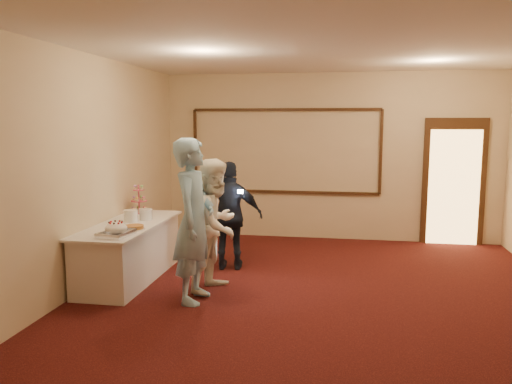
# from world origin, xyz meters

# --- Properties ---
(floor) EXTENTS (7.00, 7.00, 0.00)m
(floor) POSITION_xyz_m (0.00, 0.00, 0.00)
(floor) COLOR black
(floor) RESTS_ON ground
(room_walls) EXTENTS (6.04, 7.04, 3.02)m
(room_walls) POSITION_xyz_m (0.00, 0.00, 2.03)
(room_walls) COLOR beige
(room_walls) RESTS_ON floor
(wall_molding) EXTENTS (3.45, 0.04, 1.55)m
(wall_molding) POSITION_xyz_m (-0.80, 3.47, 1.60)
(wall_molding) COLOR #321D0F
(wall_molding) RESTS_ON room_walls
(doorway) EXTENTS (1.05, 0.07, 2.20)m
(doorway) POSITION_xyz_m (2.15, 3.45, 1.08)
(doorway) COLOR #321D0F
(doorway) RESTS_ON floor
(buffet_table) EXTENTS (0.81, 2.09, 0.77)m
(buffet_table) POSITION_xyz_m (-2.60, 0.62, 0.39)
(buffet_table) COLOR white
(buffet_table) RESTS_ON floor
(pavlova_tray) EXTENTS (0.36, 0.49, 0.17)m
(pavlova_tray) POSITION_xyz_m (-2.44, -0.10, 0.84)
(pavlova_tray) COLOR silver
(pavlova_tray) RESTS_ON buffet_table
(cupcake_stand) EXTENTS (0.32, 0.32, 0.47)m
(cupcake_stand) POSITION_xyz_m (-2.79, 1.44, 0.94)
(cupcake_stand) COLOR #CD4B6A
(cupcake_stand) RESTS_ON buffet_table
(plate_stack_a) EXTENTS (0.20, 0.20, 0.16)m
(plate_stack_a) POSITION_xyz_m (-2.62, 0.75, 0.85)
(plate_stack_a) COLOR white
(plate_stack_a) RESTS_ON buffet_table
(plate_stack_b) EXTENTS (0.18, 0.18, 0.15)m
(plate_stack_b) POSITION_xyz_m (-2.47, 0.90, 0.85)
(plate_stack_b) COLOR white
(plate_stack_b) RESTS_ON buffet_table
(tart) EXTENTS (0.27, 0.27, 0.06)m
(tart) POSITION_xyz_m (-2.37, 0.27, 0.80)
(tart) COLOR white
(tart) RESTS_ON buffet_table
(man) EXTENTS (0.49, 0.72, 1.95)m
(man) POSITION_xyz_m (-1.49, -0.02, 0.98)
(man) COLOR #91C6E8
(man) RESTS_ON floor
(woman) EXTENTS (0.83, 0.95, 1.68)m
(woman) POSITION_xyz_m (-1.33, 0.40, 0.84)
(woman) COLOR white
(woman) RESTS_ON floor
(guest) EXTENTS (0.97, 0.51, 1.57)m
(guest) POSITION_xyz_m (-1.35, 1.32, 0.79)
(guest) COLOR black
(guest) RESTS_ON floor
(camera_flash) EXTENTS (0.07, 0.05, 0.05)m
(camera_flash) POSITION_xyz_m (-1.16, 1.14, 1.17)
(camera_flash) COLOR white
(camera_flash) RESTS_ON guest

